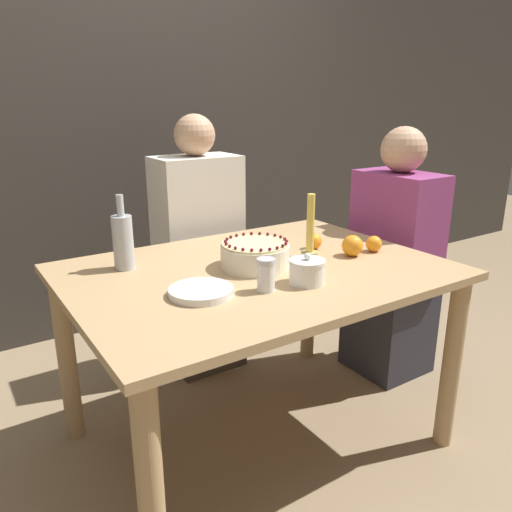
{
  "coord_description": "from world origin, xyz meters",
  "views": [
    {
      "loc": [
        -0.95,
        -1.43,
        1.32
      ],
      "look_at": [
        0.0,
        0.01,
        0.77
      ],
      "focal_mm": 35.0,
      "sensor_mm": 36.0,
      "label": 1
    }
  ],
  "objects_px": {
    "cake": "(256,255)",
    "sugar_shaker": "(266,275)",
    "person_man_blue_shirt": "(199,262)",
    "person_woman_floral": "(393,270)",
    "candle": "(310,232)",
    "bottle": "(123,241)",
    "sugar_bowl": "(307,271)"
  },
  "relations": [
    {
      "from": "cake",
      "to": "person_man_blue_shirt",
      "type": "distance_m",
      "value": 0.72
    },
    {
      "from": "sugar_shaker",
      "to": "person_woman_floral",
      "type": "relative_size",
      "value": 0.09
    },
    {
      "from": "sugar_bowl",
      "to": "candle",
      "type": "height_order",
      "value": "candle"
    },
    {
      "from": "cake",
      "to": "person_woman_floral",
      "type": "distance_m",
      "value": 0.91
    },
    {
      "from": "person_woman_floral",
      "to": "cake",
      "type": "bearing_deg",
      "value": 96.52
    },
    {
      "from": "candle",
      "to": "person_man_blue_shirt",
      "type": "distance_m",
      "value": 0.75
    },
    {
      "from": "candle",
      "to": "bottle",
      "type": "relative_size",
      "value": 0.91
    },
    {
      "from": "sugar_bowl",
      "to": "sugar_shaker",
      "type": "height_order",
      "value": "sugar_shaker"
    },
    {
      "from": "sugar_shaker",
      "to": "candle",
      "type": "relative_size",
      "value": 0.44
    },
    {
      "from": "sugar_bowl",
      "to": "person_woman_floral",
      "type": "height_order",
      "value": "person_woman_floral"
    },
    {
      "from": "cake",
      "to": "candle",
      "type": "height_order",
      "value": "candle"
    },
    {
      "from": "sugar_bowl",
      "to": "bottle",
      "type": "distance_m",
      "value": 0.66
    },
    {
      "from": "sugar_bowl",
      "to": "candle",
      "type": "relative_size",
      "value": 0.49
    },
    {
      "from": "sugar_shaker",
      "to": "bottle",
      "type": "xyz_separation_m",
      "value": [
        -0.3,
        0.46,
        0.05
      ]
    },
    {
      "from": "candle",
      "to": "person_woman_floral",
      "type": "bearing_deg",
      "value": 9.43
    },
    {
      "from": "candle",
      "to": "bottle",
      "type": "xyz_separation_m",
      "value": [
        -0.65,
        0.25,
        0.01
      ]
    },
    {
      "from": "bottle",
      "to": "person_woman_floral",
      "type": "distance_m",
      "value": 1.31
    },
    {
      "from": "cake",
      "to": "person_woman_floral",
      "type": "bearing_deg",
      "value": 6.52
    },
    {
      "from": "cake",
      "to": "candle",
      "type": "distance_m",
      "value": 0.25
    },
    {
      "from": "cake",
      "to": "person_woman_floral",
      "type": "xyz_separation_m",
      "value": [
        0.86,
        0.1,
        -0.25
      ]
    },
    {
      "from": "candle",
      "to": "person_man_blue_shirt",
      "type": "height_order",
      "value": "person_man_blue_shirt"
    },
    {
      "from": "candle",
      "to": "bottle",
      "type": "bearing_deg",
      "value": 159.04
    },
    {
      "from": "person_woman_floral",
      "to": "sugar_shaker",
      "type": "bearing_deg",
      "value": 108.01
    },
    {
      "from": "bottle",
      "to": "cake",
      "type": "bearing_deg",
      "value": -31.35
    },
    {
      "from": "sugar_shaker",
      "to": "person_woman_floral",
      "type": "height_order",
      "value": "person_woman_floral"
    },
    {
      "from": "sugar_shaker",
      "to": "candle",
      "type": "xyz_separation_m",
      "value": [
        0.35,
        0.21,
        0.04
      ]
    },
    {
      "from": "sugar_bowl",
      "to": "person_man_blue_shirt",
      "type": "height_order",
      "value": "person_man_blue_shirt"
    },
    {
      "from": "person_man_blue_shirt",
      "to": "sugar_shaker",
      "type": "bearing_deg",
      "value": 76.6
    },
    {
      "from": "cake",
      "to": "person_man_blue_shirt",
      "type": "xyz_separation_m",
      "value": [
        0.11,
        0.68,
        -0.23
      ]
    },
    {
      "from": "cake",
      "to": "candle",
      "type": "bearing_deg",
      "value": -0.79
    },
    {
      "from": "cake",
      "to": "sugar_shaker",
      "type": "xyz_separation_m",
      "value": [
        -0.1,
        -0.22,
        0.01
      ]
    },
    {
      "from": "person_man_blue_shirt",
      "to": "person_woman_floral",
      "type": "height_order",
      "value": "person_man_blue_shirt"
    }
  ]
}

